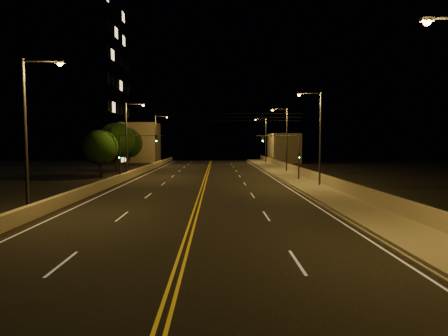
{
  "coord_description": "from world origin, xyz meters",
  "views": [
    {
      "loc": [
        1.4,
        -12.57,
        4.65
      ],
      "look_at": [
        2.0,
        18.0,
        2.5
      ],
      "focal_mm": 30.0,
      "sensor_mm": 36.0,
      "label": 1
    }
  ],
  "objects_px": {
    "streetlight_2": "(285,136)",
    "tree_0": "(100,147)",
    "building_tower": "(45,72)",
    "tree_2": "(127,143)",
    "tree_1": "(116,141)",
    "streetlight_5": "(128,135)",
    "streetlight_1": "(318,133)",
    "streetlight_3": "(265,138)",
    "streetlight_6": "(157,137)",
    "traffic_signal_left": "(129,151)",
    "traffic_signal_right": "(290,151)",
    "streetlight_4": "(30,127)"
  },
  "relations": [
    {
      "from": "streetlight_2",
      "to": "streetlight_3",
      "type": "relative_size",
      "value": 1.0
    },
    {
      "from": "building_tower",
      "to": "tree_2",
      "type": "relative_size",
      "value": 4.72
    },
    {
      "from": "streetlight_6",
      "to": "streetlight_1",
      "type": "bearing_deg",
      "value": -57.84
    },
    {
      "from": "streetlight_5",
      "to": "tree_2",
      "type": "distance_m",
      "value": 16.8
    },
    {
      "from": "tree_0",
      "to": "tree_1",
      "type": "xyz_separation_m",
      "value": [
        -0.73,
        10.69,
        0.92
      ]
    },
    {
      "from": "streetlight_2",
      "to": "traffic_signal_right",
      "type": "height_order",
      "value": "streetlight_2"
    },
    {
      "from": "streetlight_2",
      "to": "traffic_signal_right",
      "type": "relative_size",
      "value": 1.73
    },
    {
      "from": "streetlight_1",
      "to": "streetlight_5",
      "type": "xyz_separation_m",
      "value": [
        -21.47,
        11.01,
        0.0
      ]
    },
    {
      "from": "streetlight_4",
      "to": "traffic_signal_right",
      "type": "bearing_deg",
      "value": 45.75
    },
    {
      "from": "streetlight_6",
      "to": "tree_0",
      "type": "relative_size",
      "value": 1.55
    },
    {
      "from": "streetlight_3",
      "to": "traffic_signal_left",
      "type": "bearing_deg",
      "value": -119.7
    },
    {
      "from": "streetlight_2",
      "to": "traffic_signal_left",
      "type": "relative_size",
      "value": 1.73
    },
    {
      "from": "streetlight_6",
      "to": "traffic_signal_right",
      "type": "xyz_separation_m",
      "value": [
        19.87,
        -28.14,
        -1.97
      ]
    },
    {
      "from": "streetlight_4",
      "to": "tree_1",
      "type": "xyz_separation_m",
      "value": [
        -4.52,
        36.62,
        -0.7
      ]
    },
    {
      "from": "streetlight_2",
      "to": "building_tower",
      "type": "bearing_deg",
      "value": 169.28
    },
    {
      "from": "building_tower",
      "to": "traffic_signal_left",
      "type": "bearing_deg",
      "value": -46.94
    },
    {
      "from": "streetlight_4",
      "to": "traffic_signal_left",
      "type": "relative_size",
      "value": 1.73
    },
    {
      "from": "streetlight_2",
      "to": "streetlight_4",
      "type": "relative_size",
      "value": 1.0
    },
    {
      "from": "streetlight_2",
      "to": "tree_0",
      "type": "height_order",
      "value": "streetlight_2"
    },
    {
      "from": "streetlight_4",
      "to": "traffic_signal_right",
      "type": "xyz_separation_m",
      "value": [
        19.87,
        20.4,
        -1.97
      ]
    },
    {
      "from": "traffic_signal_left",
      "to": "tree_0",
      "type": "bearing_deg",
      "value": 132.05
    },
    {
      "from": "streetlight_2",
      "to": "tree_0",
      "type": "xyz_separation_m",
      "value": [
        -25.26,
        -6.36,
        -1.62
      ]
    },
    {
      "from": "building_tower",
      "to": "tree_0",
      "type": "relative_size",
      "value": 5.35
    },
    {
      "from": "streetlight_1",
      "to": "traffic_signal_right",
      "type": "bearing_deg",
      "value": 104.9
    },
    {
      "from": "streetlight_3",
      "to": "streetlight_6",
      "type": "relative_size",
      "value": 1.0
    },
    {
      "from": "streetlight_5",
      "to": "building_tower",
      "type": "distance_m",
      "value": 24.22
    },
    {
      "from": "streetlight_2",
      "to": "building_tower",
      "type": "xyz_separation_m",
      "value": [
        -38.13,
        7.22,
        10.5
      ]
    },
    {
      "from": "traffic_signal_right",
      "to": "tree_1",
      "type": "bearing_deg",
      "value": 146.38
    },
    {
      "from": "building_tower",
      "to": "tree_1",
      "type": "distance_m",
      "value": 16.76
    },
    {
      "from": "streetlight_2",
      "to": "traffic_signal_right",
      "type": "xyz_separation_m",
      "value": [
        -1.6,
        -11.89,
        -1.97
      ]
    },
    {
      "from": "streetlight_5",
      "to": "streetlight_3",
      "type": "bearing_deg",
      "value": 54.88
    },
    {
      "from": "streetlight_1",
      "to": "traffic_signal_left",
      "type": "distance_m",
      "value": 21.23
    },
    {
      "from": "streetlight_5",
      "to": "tree_0",
      "type": "bearing_deg",
      "value": 172.18
    },
    {
      "from": "streetlight_3",
      "to": "traffic_signal_right",
      "type": "bearing_deg",
      "value": -92.57
    },
    {
      "from": "streetlight_4",
      "to": "tree_0",
      "type": "bearing_deg",
      "value": 98.33
    },
    {
      "from": "streetlight_6",
      "to": "traffic_signal_left",
      "type": "height_order",
      "value": "streetlight_6"
    },
    {
      "from": "streetlight_1",
      "to": "streetlight_5",
      "type": "bearing_deg",
      "value": 152.85
    },
    {
      "from": "streetlight_1",
      "to": "streetlight_4",
      "type": "xyz_separation_m",
      "value": [
        -21.47,
        -14.4,
        0.0
      ]
    },
    {
      "from": "streetlight_2",
      "to": "streetlight_3",
      "type": "distance_m",
      "value": 23.64
    },
    {
      "from": "building_tower",
      "to": "tree_1",
      "type": "height_order",
      "value": "building_tower"
    },
    {
      "from": "streetlight_2",
      "to": "streetlight_5",
      "type": "bearing_deg",
      "value": -162.23
    },
    {
      "from": "streetlight_1",
      "to": "streetlight_3",
      "type": "distance_m",
      "value": 41.53
    },
    {
      "from": "streetlight_2",
      "to": "building_tower",
      "type": "distance_m",
      "value": 40.2
    },
    {
      "from": "streetlight_6",
      "to": "building_tower",
      "type": "relative_size",
      "value": 0.29
    },
    {
      "from": "streetlight_3",
      "to": "streetlight_5",
      "type": "xyz_separation_m",
      "value": [
        -21.47,
        -30.52,
        0.0
      ]
    },
    {
      "from": "streetlight_2",
      "to": "tree_1",
      "type": "height_order",
      "value": "streetlight_2"
    },
    {
      "from": "streetlight_5",
      "to": "streetlight_1",
      "type": "bearing_deg",
      "value": -27.15
    },
    {
      "from": "streetlight_1",
      "to": "traffic_signal_left",
      "type": "xyz_separation_m",
      "value": [
        -20.27,
        6.0,
        -1.97
      ]
    },
    {
      "from": "streetlight_1",
      "to": "tree_0",
      "type": "bearing_deg",
      "value": 155.47
    },
    {
      "from": "streetlight_3",
      "to": "streetlight_6",
      "type": "distance_m",
      "value": 22.7
    }
  ]
}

